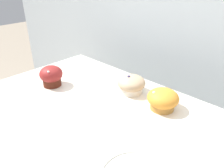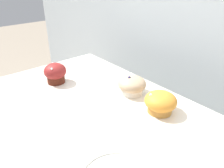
{
  "view_description": "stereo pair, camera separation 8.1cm",
  "coord_description": "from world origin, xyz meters",
  "views": [
    {
      "loc": [
        0.43,
        -0.39,
        1.38
      ],
      "look_at": [
        -0.07,
        0.13,
        1.0
      ],
      "focal_mm": 35.0,
      "sensor_mm": 36.0,
      "label": 1
    },
    {
      "loc": [
        0.48,
        -0.33,
        1.38
      ],
      "look_at": [
        -0.07,
        0.13,
        1.0
      ],
      "focal_mm": 35.0,
      "sensor_mm": 36.0,
      "label": 2
    }
  ],
  "objects": [
    {
      "name": "muffin_front_center",
      "position": [
        -0.3,
        0.01,
        1.0
      ],
      "size": [
        0.09,
        0.09,
        0.08
      ],
      "color": "#511F13",
      "rests_on": "display_counter"
    },
    {
      "name": "muffin_back_left",
      "position": [
        -0.03,
        0.19,
        0.99
      ],
      "size": [
        0.11,
        0.11,
        0.07
      ],
      "color": "silver",
      "rests_on": "display_counter"
    },
    {
      "name": "wall_back",
      "position": [
        0.0,
        0.6,
        0.9
      ],
      "size": [
        3.2,
        0.1,
        1.8
      ],
      "primitive_type": "cube",
      "color": "#A8B2B7",
      "rests_on": "ground"
    },
    {
      "name": "muffin_back_right",
      "position": [
        0.12,
        0.18,
        0.99
      ],
      "size": [
        0.11,
        0.11,
        0.07
      ],
      "color": "#C4853A",
      "rests_on": "display_counter"
    }
  ]
}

